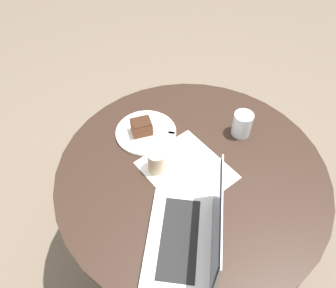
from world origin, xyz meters
name	(u,v)px	position (x,y,z in m)	size (l,w,h in m)	color
ground_plane	(185,251)	(0.00, 0.00, 0.00)	(12.00, 12.00, 0.00)	#6B5B4C
dining_table	(190,192)	(0.00, 0.00, 0.59)	(1.01, 1.01, 0.74)	black
paper_document	(187,170)	(-0.01, -0.02, 0.74)	(0.31, 0.28, 0.00)	white
plate	(146,132)	(-0.26, -0.04, 0.75)	(0.25, 0.25, 0.01)	silver
cake_slice	(142,127)	(-0.26, -0.05, 0.78)	(0.09, 0.09, 0.06)	brown
fork	(159,131)	(-0.22, 0.00, 0.76)	(0.14, 0.13, 0.00)	silver
coffee_glass	(157,161)	(-0.08, -0.10, 0.79)	(0.07, 0.07, 0.09)	#C6AD89
water_glass	(242,124)	(-0.03, 0.28, 0.79)	(0.08, 0.08, 0.10)	silver
laptop	(190,235)	(0.21, -0.18, 0.79)	(0.39, 0.38, 0.24)	silver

